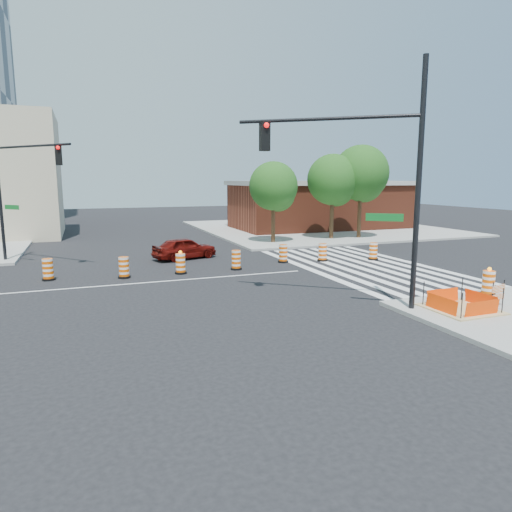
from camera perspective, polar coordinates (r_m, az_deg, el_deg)
name	(u,v)px	position (r m, az deg, el deg)	size (l,w,h in m)	color
ground	(163,281)	(21.75, -11.59, -3.13)	(120.00, 120.00, 0.00)	black
sidewalk_ne	(319,228)	(44.66, 7.83, 3.47)	(22.00, 22.00, 0.15)	gray
crosswalk_east	(362,266)	(25.79, 13.17, -1.21)	(6.75, 13.50, 0.01)	silver
lane_centerline	(163,281)	(21.75, -11.59, -3.12)	(14.00, 0.12, 0.01)	silver
excavation_pit	(461,308)	(17.74, 24.25, -5.91)	(2.20, 2.20, 0.90)	tan
brick_storefront	(319,205)	(44.48, 7.90, 6.35)	(16.50, 8.50, 4.60)	maroon
red_coupe	(185,248)	(27.61, -8.92, 0.99)	(1.55, 3.85, 1.31)	#540B07
signal_pole_se	(366,163)	(16.75, 13.54, 11.23)	(5.25, 4.08, 8.60)	black
signal_pole_nw	(17,175)	(28.25, -27.73, 8.99)	(4.09, 4.74, 8.10)	black
pit_drum	(488,284)	(20.26, 27.04, -3.11)	(0.58, 0.58, 1.14)	black
barricade	(498,293)	(18.65, 28.01, -4.06)	(0.79, 0.21, 0.94)	#E75504
tree_north_c	(274,189)	(33.51, 2.23, 8.38)	(3.54, 3.54, 6.02)	#382314
tree_north_d	(333,183)	(36.15, 9.59, 9.03)	(3.93, 3.93, 6.67)	#382314
tree_north_e	(361,176)	(37.20, 13.00, 9.69)	(4.35, 4.35, 7.40)	#382314
median_drum_2	(48,270)	(23.61, -24.56, -1.63)	(0.60, 0.60, 1.02)	black
median_drum_3	(124,268)	(22.87, -16.18, -1.47)	(0.60, 0.60, 1.02)	black
median_drum_4	(181,264)	(23.28, -9.41, -1.01)	(0.60, 0.60, 1.18)	black
median_drum_5	(236,261)	(24.05, -2.49, -0.58)	(0.60, 0.60, 1.02)	black
median_drum_6	(283,254)	(26.17, 3.41, 0.23)	(0.60, 0.60, 1.02)	black
median_drum_7	(323,253)	(26.83, 8.32, 0.38)	(0.60, 0.60, 1.02)	black
median_drum_8	(373,252)	(27.80, 14.45, 0.50)	(0.60, 0.60, 1.02)	black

